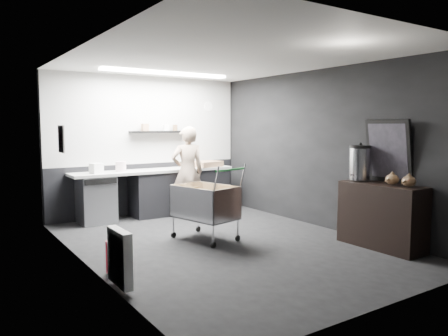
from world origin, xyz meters
TOP-DOWN VIEW (x-y plane):
  - floor at (0.00, 0.00)m, footprint 5.50×5.50m
  - ceiling at (0.00, 0.00)m, footprint 5.50×5.50m
  - wall_back at (0.00, 2.75)m, footprint 5.50×0.00m
  - wall_front at (0.00, -2.75)m, footprint 5.50×0.00m
  - wall_left at (-2.00, 0.00)m, footprint 0.00×5.50m
  - wall_right at (2.00, 0.00)m, footprint 0.00×5.50m
  - kitchen_wall_panel at (0.00, 2.73)m, footprint 3.95×0.02m
  - dado_panel at (0.00, 2.73)m, footprint 3.95×0.02m
  - floating_shelf at (0.20, 2.62)m, footprint 1.20×0.22m
  - wall_clock at (1.40, 2.72)m, footprint 0.20×0.03m
  - poster at (-1.98, 1.30)m, footprint 0.02×0.30m
  - poster_red_band at (-1.98, 1.30)m, footprint 0.02×0.22m
  - radiator at (-1.94, -0.90)m, footprint 0.10×0.50m
  - ceiling_strip at (0.00, 1.85)m, footprint 2.40×0.20m
  - prep_counter at (0.14, 2.42)m, footprint 3.20×0.61m
  - person at (0.47, 1.97)m, footprint 0.70×0.54m
  - shopping_cart at (-0.12, 0.36)m, footprint 0.83×1.15m
  - sideboard at (1.76, -1.39)m, footprint 0.52×1.23m
  - fire_extinguisher at (-1.85, -0.39)m, footprint 0.14×0.14m
  - cardboard_box at (1.14, 2.37)m, footprint 0.63×0.52m
  - pink_tub at (-0.68, 2.42)m, footprint 0.19×0.19m
  - white_container at (-1.15, 2.37)m, footprint 0.24×0.21m

SIDE VIEW (x-z plane):
  - floor at x=0.00m, z-range 0.00..0.00m
  - fire_extinguisher at x=-1.85m, z-range -0.01..0.46m
  - radiator at x=-1.94m, z-range 0.05..0.65m
  - prep_counter at x=0.14m, z-range 0.01..0.91m
  - dado_panel at x=0.00m, z-range 0.00..1.00m
  - shopping_cart at x=-0.12m, z-range -0.03..1.10m
  - sideboard at x=1.76m, z-range -0.34..1.50m
  - person at x=0.47m, z-range 0.00..1.73m
  - cardboard_box at x=1.14m, z-range 0.90..1.01m
  - white_container at x=-1.15m, z-range 0.90..1.08m
  - pink_tub at x=-0.68m, z-range 0.90..1.09m
  - wall_back at x=0.00m, z-range -1.40..4.10m
  - wall_front at x=0.00m, z-range -1.40..4.10m
  - wall_left at x=-2.00m, z-range -1.40..4.10m
  - wall_right at x=2.00m, z-range -1.40..4.10m
  - poster at x=-1.98m, z-range 1.35..1.75m
  - floating_shelf at x=0.20m, z-range 1.60..1.64m
  - poster_red_band at x=-1.98m, z-range 1.57..1.67m
  - kitchen_wall_panel at x=0.00m, z-range 1.00..2.70m
  - wall_clock at x=1.40m, z-range 2.05..2.25m
  - ceiling_strip at x=0.00m, z-range 2.65..2.69m
  - ceiling at x=0.00m, z-range 2.70..2.70m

